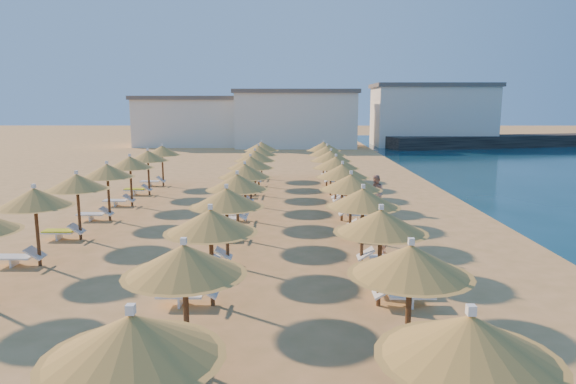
{
  "coord_description": "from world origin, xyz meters",
  "views": [
    {
      "loc": [
        0.04,
        -20.69,
        5.58
      ],
      "look_at": [
        -0.09,
        4.0,
        1.3
      ],
      "focal_mm": 32.0,
      "sensor_mm": 36.0,
      "label": 1
    }
  ],
  "objects_px": {
    "beachgoer_c": "(348,192)",
    "beachgoer_a": "(383,233)",
    "jetty": "(499,141)",
    "parasol_row_east": "(346,177)",
    "parasol_row_west": "(241,177)",
    "beachgoer_b": "(376,193)"
  },
  "relations": [
    {
      "from": "beachgoer_c",
      "to": "jetty",
      "type": "bearing_deg",
      "value": 114.77
    },
    {
      "from": "parasol_row_west",
      "to": "beachgoer_b",
      "type": "distance_m",
      "value": 7.92
    },
    {
      "from": "parasol_row_west",
      "to": "beachgoer_b",
      "type": "xyz_separation_m",
      "value": [
        6.64,
        4.08,
        -1.42
      ]
    },
    {
      "from": "beachgoer_b",
      "to": "jetty",
      "type": "bearing_deg",
      "value": 136.33
    },
    {
      "from": "beachgoer_a",
      "to": "parasol_row_east",
      "type": "bearing_deg",
      "value": -146.44
    },
    {
      "from": "parasol_row_east",
      "to": "beachgoer_b",
      "type": "bearing_deg",
      "value": 63.81
    },
    {
      "from": "beachgoer_c",
      "to": "beachgoer_a",
      "type": "distance_m",
      "value": 8.3
    },
    {
      "from": "parasol_row_east",
      "to": "beachgoer_c",
      "type": "height_order",
      "value": "parasol_row_east"
    },
    {
      "from": "parasol_row_west",
      "to": "beachgoer_a",
      "type": "distance_m",
      "value": 6.96
    },
    {
      "from": "parasol_row_east",
      "to": "beachgoer_c",
      "type": "bearing_deg",
      "value": 82.67
    },
    {
      "from": "jetty",
      "to": "beachgoer_a",
      "type": "xyz_separation_m",
      "value": [
        -23.4,
        -47.68,
        0.08
      ]
    },
    {
      "from": "jetty",
      "to": "parasol_row_west",
      "type": "distance_m",
      "value": 52.64
    },
    {
      "from": "parasol_row_east",
      "to": "beachgoer_b",
      "type": "xyz_separation_m",
      "value": [
        2.01,
        4.08,
        -1.42
      ]
    },
    {
      "from": "jetty",
      "to": "parasol_row_east",
      "type": "xyz_separation_m",
      "value": [
        -24.4,
        -43.88,
        1.62
      ]
    },
    {
      "from": "parasol_row_east",
      "to": "beachgoer_a",
      "type": "distance_m",
      "value": 4.22
    },
    {
      "from": "parasol_row_east",
      "to": "beachgoer_a",
      "type": "relative_size",
      "value": 20.63
    },
    {
      "from": "jetty",
      "to": "beachgoer_a",
      "type": "distance_m",
      "value": 53.11
    },
    {
      "from": "jetty",
      "to": "parasol_row_west",
      "type": "xyz_separation_m",
      "value": [
        -29.03,
        -43.88,
        1.62
      ]
    },
    {
      "from": "beachgoer_b",
      "to": "beachgoer_a",
      "type": "bearing_deg",
      "value": -21.6
    },
    {
      "from": "jetty",
      "to": "beachgoer_c",
      "type": "xyz_separation_m",
      "value": [
        -23.83,
        -39.39,
        0.18
      ]
    },
    {
      "from": "parasol_row_west",
      "to": "beachgoer_a",
      "type": "bearing_deg",
      "value": -34.0
    },
    {
      "from": "beachgoer_c",
      "to": "parasol_row_east",
      "type": "bearing_deg",
      "value": -41.39
    }
  ]
}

